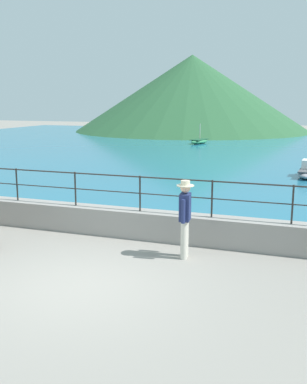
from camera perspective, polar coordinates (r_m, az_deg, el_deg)
name	(u,v)px	position (r m, az deg, el deg)	size (l,w,h in m)	color
ground_plane	(80,285)	(8.71, -9.45, -11.73)	(120.00, 120.00, 0.00)	gray
promenade_wall	(140,224)	(11.33, -1.73, -4.14)	(20.00, 0.56, 0.70)	gray
railing	(140,187)	(11.11, -1.76, 0.71)	(18.44, 0.04, 0.90)	#282623
lake_water	(251,148)	(33.22, 12.50, 5.50)	(64.00, 44.32, 0.06)	#236B89
hill_main	(192,93)	(52.02, 4.97, 12.54)	(26.77, 26.77, 8.55)	#285633
person_walking	(185,215)	(9.73, 4.07, -2.99)	(0.38, 0.57, 1.75)	beige
boat_1	(199,141)	(36.00, 5.91, 6.54)	(1.41, 2.45, 1.58)	#338C59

